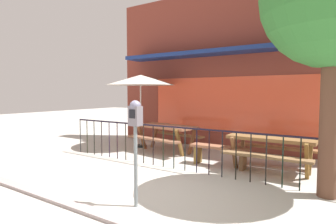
# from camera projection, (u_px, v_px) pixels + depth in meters

# --- Properties ---
(ground) EXTENTS (40.00, 40.00, 0.00)m
(ground) POSITION_uv_depth(u_px,v_px,m) (132.00, 195.00, 4.77)
(ground) COLOR #B6B1A7
(pub_storefront) EXTENTS (8.33, 1.31, 4.89)m
(pub_storefront) POSITION_uv_depth(u_px,v_px,m) (235.00, 69.00, 8.57)
(pub_storefront) COLOR #512817
(pub_storefront) RESTS_ON ground
(patio_fence_front) EXTENTS (7.02, 0.04, 0.97)m
(patio_fence_front) POSITION_uv_depth(u_px,v_px,m) (185.00, 141.00, 6.19)
(patio_fence_front) COLOR black
(patio_fence_front) RESTS_ON ground
(picnic_table_left) EXTENTS (1.98, 1.61, 0.79)m
(picnic_table_left) POSITION_uv_depth(u_px,v_px,m) (166.00, 131.00, 8.20)
(picnic_table_left) COLOR #945B3F
(picnic_table_left) RESTS_ON ground
(picnic_table_right) EXTENTS (1.81, 1.37, 0.79)m
(picnic_table_right) POSITION_uv_depth(u_px,v_px,m) (271.00, 144.00, 6.12)
(picnic_table_right) COLOR brown
(picnic_table_right) RESTS_ON ground
(patio_umbrella) EXTENTS (2.16, 2.16, 2.28)m
(patio_umbrella) POSITION_uv_depth(u_px,v_px,m) (141.00, 80.00, 8.83)
(patio_umbrella) COLOR black
(patio_umbrella) RESTS_ON ground
(patio_bench) EXTENTS (1.41, 0.35, 0.48)m
(patio_bench) POSITION_uv_depth(u_px,v_px,m) (219.00, 151.00, 6.57)
(patio_bench) COLOR #90593E
(patio_bench) RESTS_ON ground
(parking_meter_near) EXTENTS (0.18, 0.17, 1.61)m
(parking_meter_near) POSITION_uv_depth(u_px,v_px,m) (135.00, 125.00, 4.19)
(parking_meter_near) COLOR slate
(parking_meter_near) RESTS_ON ground
(curb_edge) EXTENTS (11.66, 0.20, 0.11)m
(curb_edge) POSITION_uv_depth(u_px,v_px,m) (91.00, 214.00, 4.02)
(curb_edge) COLOR gray
(curb_edge) RESTS_ON ground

